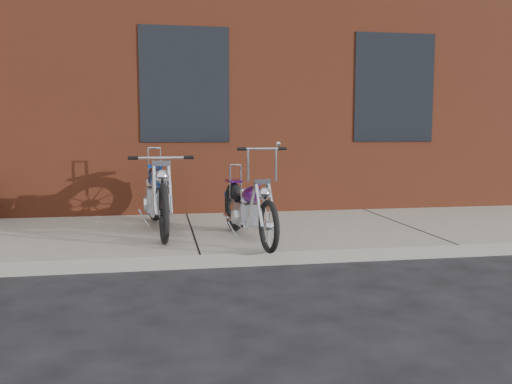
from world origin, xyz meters
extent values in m
plane|color=black|center=(0.00, 0.00, 0.00)|extent=(120.00, 120.00, 0.00)
cube|color=gray|center=(0.00, 1.50, 0.07)|extent=(22.00, 3.00, 0.15)
cube|color=brown|center=(0.00, 8.00, 4.00)|extent=(22.00, 10.00, 8.00)
torus|color=black|center=(0.57, 1.23, 0.47)|extent=(0.21, 0.66, 0.65)
torus|color=black|center=(0.75, -0.17, 0.44)|extent=(0.14, 0.59, 0.59)
cube|color=#A8ABB1|center=(0.65, 0.66, 0.47)|extent=(0.30, 0.39, 0.27)
ellipsoid|color=#621A80|center=(0.68, 0.41, 0.73)|extent=(0.30, 0.52, 0.28)
cube|color=black|center=(0.61, 0.89, 0.65)|extent=(0.25, 0.28, 0.05)
cylinder|color=silver|center=(0.74, -0.06, 0.68)|extent=(0.07, 0.26, 0.49)
cylinder|color=silver|center=(0.73, 0.05, 1.28)|extent=(0.49, 0.09, 0.03)
cylinder|color=silver|center=(0.58, 1.16, 0.82)|extent=(0.02, 0.02, 0.43)
cylinder|color=silver|center=(0.73, 0.87, 0.35)|extent=(0.15, 0.81, 0.04)
torus|color=black|center=(-0.48, 2.22, 0.55)|extent=(0.21, 0.80, 0.79)
torus|color=black|center=(-0.36, 0.50, 0.51)|extent=(0.13, 0.72, 0.72)
cube|color=#A8ABB1|center=(-0.43, 1.52, 0.54)|extent=(0.34, 0.46, 0.33)
ellipsoid|color=blue|center=(-0.41, 1.21, 0.86)|extent=(0.33, 0.62, 0.34)
cube|color=beige|center=(-0.45, 1.80, 0.76)|extent=(0.29, 0.33, 0.07)
cylinder|color=silver|center=(-0.37, 0.63, 0.80)|extent=(0.07, 0.32, 0.59)
cylinder|color=silver|center=(-0.38, 0.77, 1.15)|extent=(0.61, 0.07, 0.03)
cylinder|color=silver|center=(-0.47, 2.13, 0.97)|extent=(0.03, 0.03, 0.53)
cylinder|color=silver|center=(-0.32, 1.77, 0.39)|extent=(0.12, 0.99, 0.05)
camera|label=1|loc=(-0.40, -5.68, 1.45)|focal=38.00mm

